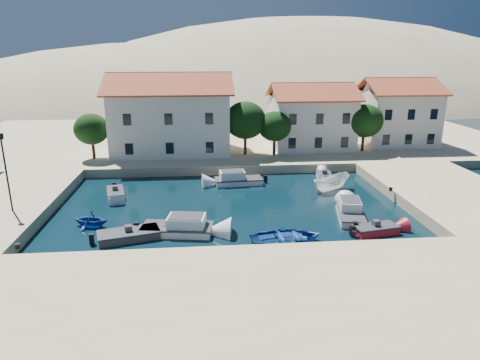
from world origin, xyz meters
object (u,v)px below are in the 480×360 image
object	(u,v)px
cabin_cruiser_east	(351,213)
boat_east	(331,190)
building_mid	(311,115)
rowboat_south	(286,243)
cabin_cruiser_south	(177,227)
building_left	(171,112)
building_right	(397,111)
lamppost	(5,165)

from	to	relation	value
cabin_cruiser_east	boat_east	bearing A→B (deg)	7.60
building_mid	rowboat_south	distance (m)	28.59
building_mid	cabin_cruiser_east	distance (m)	23.25
building_mid	cabin_cruiser_south	size ratio (longest dim) A/B	1.88
cabin_cruiser_south	cabin_cruiser_east	size ratio (longest dim) A/B	1.09
cabin_cruiser_east	rowboat_south	bearing A→B (deg)	135.97
building_mid	cabin_cruiser_east	world-z (taller)	building_mid
building_left	building_mid	distance (m)	18.04
building_mid	cabin_cruiser_east	size ratio (longest dim) A/B	2.05
building_right	building_mid	bearing A→B (deg)	-175.24
lamppost	cabin_cruiser_south	bearing A→B (deg)	-14.61
building_mid	cabin_cruiser_east	bearing A→B (deg)	-95.74
building_right	lamppost	xyz separation A→B (m)	(-41.50, -22.00, -0.72)
building_left	cabin_cruiser_east	xyz separation A→B (m)	(15.72, -21.65, -5.46)
building_mid	rowboat_south	xyz separation A→B (m)	(-8.45, -26.81, -5.22)
building_left	lamppost	xyz separation A→B (m)	(-11.50, -20.00, -1.18)
building_left	rowboat_south	distance (m)	28.15
building_mid	building_left	bearing A→B (deg)	-176.82
cabin_cruiser_east	lamppost	bearing A→B (deg)	98.54
building_left	building_mid	size ratio (longest dim) A/B	1.40
rowboat_south	boat_east	xyz separation A→B (m)	(6.73, 11.45, 0.00)
lamppost	cabin_cruiser_east	bearing A→B (deg)	-3.47
building_mid	lamppost	distance (m)	36.21
building_mid	boat_east	distance (m)	16.31
building_left	cabin_cruiser_south	world-z (taller)	building_left
building_right	lamppost	world-z (taller)	building_right
cabin_cruiser_east	building_mid	bearing A→B (deg)	6.27
building_right	cabin_cruiser_south	bearing A→B (deg)	-138.07
cabin_cruiser_east	building_right	bearing A→B (deg)	-19.10
cabin_cruiser_south	boat_east	xyz separation A→B (m)	(14.60, 9.08, -0.48)
boat_east	building_right	bearing A→B (deg)	-67.34
rowboat_south	boat_east	world-z (taller)	boat_east
building_left	lamppost	distance (m)	23.10
building_mid	rowboat_south	size ratio (longest dim) A/B	2.05
building_left	cabin_cruiser_south	distance (m)	24.12
building_mid	cabin_cruiser_south	distance (m)	29.76
rowboat_south	cabin_cruiser_east	bearing A→B (deg)	-61.29
boat_east	cabin_cruiser_south	bearing A→B (deg)	94.50
building_left	lamppost	bearing A→B (deg)	-119.90
cabin_cruiser_south	rowboat_south	world-z (taller)	cabin_cruiser_south
cabin_cruiser_south	rowboat_south	distance (m)	8.23
building_mid	building_right	size ratio (longest dim) A/B	1.11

